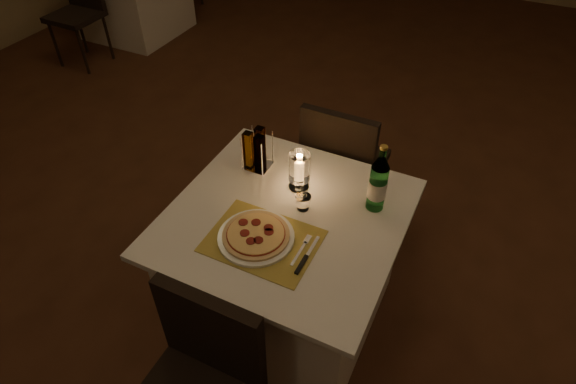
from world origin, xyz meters
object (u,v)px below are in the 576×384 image
at_px(tumbler, 303,203).
at_px(chair_far, 342,159).
at_px(plate, 256,237).
at_px(pizza, 256,234).
at_px(water_bottle, 378,184).
at_px(hurricane_candle, 299,168).
at_px(main_table, 286,268).
at_px(chair_near, 200,376).

bearing_deg(tumbler, chair_far, 94.34).
height_order(chair_far, plate, chair_far).
distance_m(pizza, water_bottle, 0.56).
xyz_separation_m(chair_far, tumbler, (0.05, -0.64, 0.23)).
height_order(water_bottle, hurricane_candle, water_bottle).
relative_size(pizza, hurricane_candle, 1.49).
xyz_separation_m(main_table, water_bottle, (0.33, 0.22, 0.50)).
bearing_deg(chair_near, tumbler, 86.44).
distance_m(main_table, pizza, 0.44).
distance_m(chair_near, hurricane_candle, 0.96).
height_order(chair_near, tumbler, chair_near).
relative_size(chair_far, pizza, 3.21).
relative_size(plate, pizza, 1.14).
relative_size(pizza, water_bottle, 0.84).
bearing_deg(pizza, chair_far, 86.79).
bearing_deg(chair_far, chair_near, -90.00).
xyz_separation_m(tumbler, hurricane_candle, (-0.08, 0.12, 0.07)).
height_order(pizza, hurricane_candle, hurricane_candle).
bearing_deg(hurricane_candle, chair_far, 86.86).
bearing_deg(water_bottle, hurricane_candle, -176.32).
bearing_deg(hurricane_candle, pizza, -93.30).
xyz_separation_m(main_table, pizza, (-0.05, -0.18, 0.39)).
bearing_deg(plate, pizza, 120.70).
xyz_separation_m(water_bottle, hurricane_candle, (-0.36, -0.02, -0.02)).
bearing_deg(chair_far, tumbler, -85.66).
bearing_deg(chair_near, hurricane_candle, 91.79).
bearing_deg(hurricane_candle, tumbler, -58.22).
height_order(chair_far, water_bottle, water_bottle).
relative_size(tumbler, hurricane_candle, 0.38).
relative_size(water_bottle, hurricane_candle, 1.77).
bearing_deg(tumbler, chair_near, -93.56).
distance_m(chair_near, pizza, 0.58).
bearing_deg(plate, water_bottle, 46.34).
distance_m(plate, tumbler, 0.27).
bearing_deg(water_bottle, pizza, -133.68).
distance_m(main_table, water_bottle, 0.64).
height_order(plate, hurricane_candle, hurricane_candle).
distance_m(chair_near, water_bottle, 1.04).
height_order(main_table, tumbler, tumbler).
height_order(chair_far, hurricane_candle, hurricane_candle).
bearing_deg(tumbler, hurricane_candle, 121.78).
bearing_deg(hurricane_candle, chair_near, -88.21).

